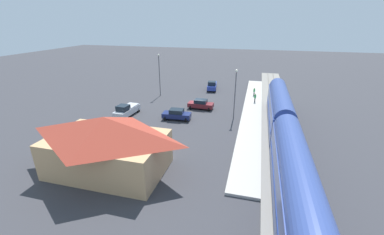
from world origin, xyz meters
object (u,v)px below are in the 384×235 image
Objects in this scene: sedan_maroon at (201,104)px; station_building at (107,143)px; pedestrian_waiting_far at (254,91)px; pickup_blue at (212,85)px; passenger_train at (294,177)px; light_pole_lot_center at (159,70)px; light_pole_near_platform at (235,89)px; pedestrian_on_platform at (255,97)px; pickup_silver at (127,110)px; sedan_navy at (177,114)px.

station_building is at bearing 76.97° from sedan_maroon.
pickup_blue reaches higher than pedestrian_waiting_far.
station_building is 35.16m from pickup_blue.
passenger_train is 6.41× the size of light_pole_lot_center.
station_building is at bearing 58.11° from light_pole_near_platform.
pickup_blue is (9.78, -7.89, -0.25)m from pedestrian_on_platform.
pedestrian_waiting_far is at bearing -114.14° from station_building.
light_pole_near_platform reaches higher than pickup_blue.
pickup_silver is at bearing 61.87° from pickup_blue.
pedestrian_waiting_far reaches higher than sedan_navy.
pickup_silver is (6.16, -14.85, -2.14)m from station_building.
pedestrian_waiting_far is 0.30× the size of pickup_blue.
light_pole_lot_center reaches higher than pickup_silver.
sedan_maroon is 0.53× the size of light_pole_lot_center.
sedan_navy is at bearing -46.10° from passenger_train.
light_pole_lot_center is (-0.98, -12.54, 4.33)m from pickup_silver.
pedestrian_waiting_far is at bearing -86.22° from pedestrian_on_platform.
light_pole_near_platform is at bearing 151.04° from sedan_maroon.
pedestrian_on_platform is 19.90m from light_pole_lot_center.
station_building is 21.28m from light_pole_near_platform.
sedan_navy is (2.14, 19.33, -0.15)m from pickup_blue.
light_pole_lot_center is (16.38, -9.39, 0.33)m from light_pole_near_platform.
sedan_maroon is at bearing 30.34° from pedestrian_on_platform.
pickup_silver is at bearing 10.30° from light_pole_near_platform.
station_building is 16.22m from pickup_silver.
passenger_train is at bearing 133.90° from sedan_navy.
light_pole_lot_center is at bearing -79.29° from station_building.
light_pole_near_platform is (2.81, 13.26, 3.75)m from pedestrian_waiting_far.
passenger_train is 11.99× the size of sedan_navy.
light_pole_lot_center is (5.18, -27.39, 2.18)m from station_building.
pickup_silver reaches higher than sedan_maroon.
station_building is 2.70× the size of sedan_navy.
pickup_silver is at bearing 30.71° from sedan_maroon.
pedestrian_on_platform is at bearing 141.13° from pickup_blue.
pickup_blue is at bearing -88.07° from sedan_maroon.
passenger_train reaches higher than sedan_navy.
passenger_train is 12.17× the size of sedan_maroon.
station_building is 22.14m from sedan_maroon.
pickup_blue is 19.44m from sedan_navy.
station_building reaches higher than sedan_maroon.
pickup_silver is at bearing 85.54° from light_pole_lot_center.
sedan_maroon is at bearing 91.93° from pickup_blue.
pedestrian_waiting_far is 0.21× the size of light_pole_near_platform.
light_pole_lot_center is at bearing -57.61° from sedan_navy.
pickup_silver is (10.67, 19.95, 0.00)m from pickup_blue.
sedan_maroon is 8.25m from light_pole_near_platform.
pedestrian_waiting_far is (-14.01, -31.26, -1.89)m from station_building.
light_pole_lot_center reaches higher than station_building.
pedestrian_waiting_far is at bearing 159.53° from pickup_blue.
sedan_maroon is 0.99× the size of sedan_navy.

